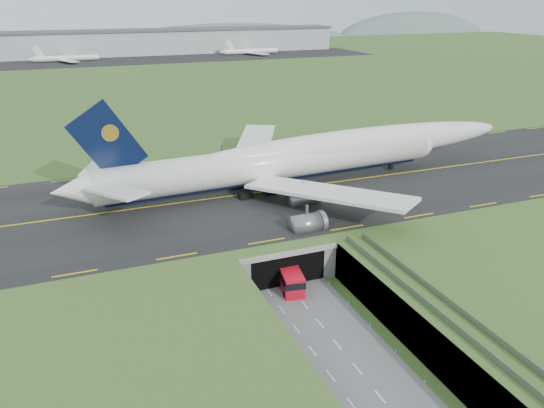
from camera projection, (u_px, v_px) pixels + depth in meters
name	position (u px, v px, depth m)	size (l,w,h in m)	color
ground	(311.00, 313.00, 74.20)	(900.00, 900.00, 0.00)	#3D5F26
airfield_deck	(311.00, 295.00, 73.10)	(800.00, 800.00, 6.00)	gray
trench_road	(336.00, 343.00, 67.66)	(12.00, 75.00, 0.20)	slate
taxiway	(237.00, 195.00, 100.57)	(800.00, 44.00, 0.18)	black
tunnel_portal	(268.00, 243.00, 87.46)	(17.00, 22.30, 6.00)	gray
guideway	(473.00, 342.00, 59.40)	(3.00, 53.00, 7.05)	#A8A8A3
jumbo_jet	(308.00, 157.00, 105.28)	(97.60, 62.15, 20.59)	white
shuttle_tram	(290.00, 278.00, 80.01)	(4.32, 8.38, 3.25)	red
cargo_terminal	(106.00, 43.00, 328.56)	(320.00, 67.00, 15.60)	#B2B2B2
distant_hills	(170.00, 50.00, 470.09)	(700.00, 91.00, 60.00)	slate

